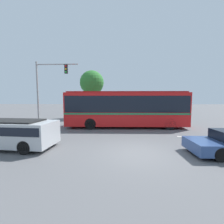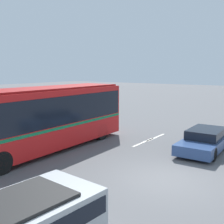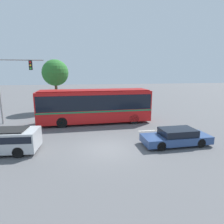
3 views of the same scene
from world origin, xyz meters
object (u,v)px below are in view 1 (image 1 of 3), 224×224
Objects in this scene: city_bus at (126,107)px; suv_left_lane at (11,132)px; street_tree_left at (92,83)px; traffic_light_pole at (46,84)px.

city_bus is 2.28× the size of suv_left_lane.
street_tree_left is at bearing -94.61° from suv_left_lane.
suv_left_lane is 14.39m from street_tree_left.
suv_left_lane is at bearing -78.40° from traffic_light_pole.
city_bus is 9.05m from street_tree_left.
traffic_light_pole reaches higher than city_bus.
traffic_light_pole is (-1.56, 7.61, 3.37)m from suv_left_lane.
traffic_light_pole reaches higher than suv_left_lane.
city_bus is at bearing -131.73° from suv_left_lane.
city_bus is 1.71× the size of traffic_light_pole.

